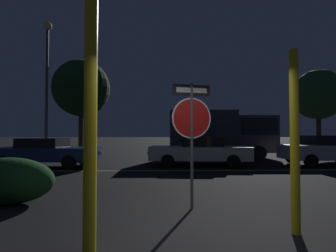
% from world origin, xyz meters
% --- Properties ---
extents(ground_plane, '(260.00, 260.00, 0.00)m').
position_xyz_m(ground_plane, '(0.00, 0.00, 0.00)').
color(ground_plane, black).
extents(road_center_stripe, '(43.97, 0.12, 0.01)m').
position_xyz_m(road_center_stripe, '(0.00, 7.01, 0.00)').
color(road_center_stripe, gold).
rests_on(road_center_stripe, ground_plane).
extents(stop_sign, '(0.81, 0.19, 2.51)m').
position_xyz_m(stop_sign, '(0.06, 1.53, 1.76)').
color(stop_sign, '#4C4C51').
rests_on(stop_sign, ground_plane).
extents(yellow_pole_left, '(0.17, 0.17, 3.37)m').
position_xyz_m(yellow_pole_left, '(-1.46, -0.35, 1.68)').
color(yellow_pole_left, yellow).
rests_on(yellow_pole_left, ground_plane).
extents(yellow_pole_right, '(0.14, 0.14, 2.78)m').
position_xyz_m(yellow_pole_right, '(1.46, 0.19, 1.39)').
color(yellow_pole_right, yellow).
rests_on(yellow_pole_right, ground_plane).
extents(hedge_bush_1, '(1.95, 1.08, 0.99)m').
position_xyz_m(hedge_bush_1, '(-3.82, 1.98, 0.49)').
color(hedge_bush_1, '#19421E').
rests_on(hedge_bush_1, ground_plane).
extents(passing_car_2, '(4.73, 2.17, 1.30)m').
position_xyz_m(passing_car_2, '(-5.79, 8.37, 0.67)').
color(passing_car_2, navy).
rests_on(passing_car_2, ground_plane).
extents(passing_car_3, '(4.83, 2.18, 1.39)m').
position_xyz_m(passing_car_3, '(1.28, 8.57, 0.70)').
color(passing_car_3, silver).
rests_on(passing_car_3, ground_plane).
extents(passing_car_4, '(4.20, 1.90, 1.43)m').
position_xyz_m(passing_car_4, '(7.37, 8.65, 0.72)').
color(passing_car_4, silver).
rests_on(passing_car_4, ground_plane).
extents(delivery_truck, '(6.32, 2.57, 2.89)m').
position_xyz_m(delivery_truck, '(3.28, 12.29, 1.61)').
color(delivery_truck, '#2D2D33').
rests_on(delivery_truck, ground_plane).
extents(street_lamp, '(0.51, 0.51, 8.14)m').
position_xyz_m(street_lamp, '(-7.24, 11.71, 5.46)').
color(street_lamp, '#4C4C51').
rests_on(street_lamp, ground_plane).
extents(tree_0, '(3.63, 3.63, 6.22)m').
position_xyz_m(tree_0, '(10.98, 15.06, 4.38)').
color(tree_0, '#422D1E').
rests_on(tree_0, ground_plane).
extents(tree_1, '(3.92, 3.92, 6.65)m').
position_xyz_m(tree_1, '(-6.08, 14.53, 4.68)').
color(tree_1, '#422D1E').
rests_on(tree_1, ground_plane).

